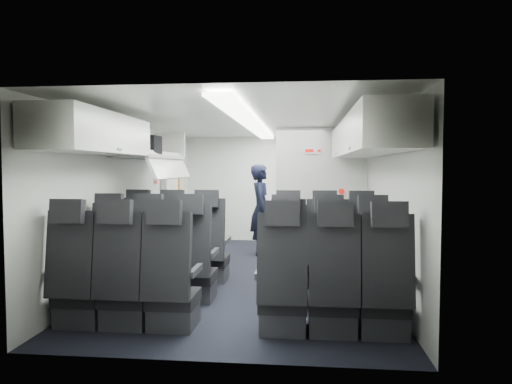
% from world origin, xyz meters
% --- Properties ---
extents(cabin_shell, '(3.41, 6.01, 2.16)m').
position_xyz_m(cabin_shell, '(0.00, 0.00, 1.12)').
color(cabin_shell, black).
rests_on(cabin_shell, ground).
extents(seat_row_front, '(3.33, 0.56, 1.24)m').
position_xyz_m(seat_row_front, '(-0.00, -0.53, 0.40)').
color(seat_row_front, black).
rests_on(seat_row_front, cabin_shell).
extents(seat_row_mid, '(3.33, 0.56, 1.24)m').
position_xyz_m(seat_row_mid, '(-0.00, -1.43, 0.40)').
color(seat_row_mid, black).
rests_on(seat_row_mid, cabin_shell).
extents(seat_row_rear, '(3.33, 0.56, 1.24)m').
position_xyz_m(seat_row_rear, '(-0.00, -2.33, 0.40)').
color(seat_row_rear, black).
rests_on(seat_row_rear, cabin_shell).
extents(overhead_bin_left_rear, '(0.53, 1.80, 0.40)m').
position_xyz_m(overhead_bin_left_rear, '(-1.40, -2.00, 1.86)').
color(overhead_bin_left_rear, silver).
rests_on(overhead_bin_left_rear, cabin_shell).
extents(overhead_bin_left_front_open, '(0.64, 1.70, 0.72)m').
position_xyz_m(overhead_bin_left_front_open, '(-1.44, -0.25, 1.74)').
color(overhead_bin_left_front_open, '#9E9E93').
rests_on(overhead_bin_left_front_open, cabin_shell).
extents(overhead_bin_right_rear, '(0.53, 1.80, 0.40)m').
position_xyz_m(overhead_bin_right_rear, '(1.40, -2.00, 1.86)').
color(overhead_bin_right_rear, silver).
rests_on(overhead_bin_right_rear, cabin_shell).
extents(overhead_bin_right_front, '(0.53, 1.70, 0.40)m').
position_xyz_m(overhead_bin_right_front, '(1.40, -0.25, 1.86)').
color(overhead_bin_right_front, silver).
rests_on(overhead_bin_right_front, cabin_shell).
extents(bulkhead_partition, '(1.40, 0.15, 2.13)m').
position_xyz_m(bulkhead_partition, '(0.98, 0.80, 1.08)').
color(bulkhead_partition, silver).
rests_on(bulkhead_partition, cabin_shell).
extents(galley_unit, '(0.85, 0.52, 1.90)m').
position_xyz_m(galley_unit, '(0.95, 2.72, 0.95)').
color(galley_unit, '#939399').
rests_on(galley_unit, cabin_shell).
extents(boarding_door, '(0.12, 1.27, 1.86)m').
position_xyz_m(boarding_door, '(-1.64, 1.55, 0.95)').
color(boarding_door, silver).
rests_on(boarding_door, cabin_shell).
extents(flight_attendant, '(0.41, 0.60, 1.58)m').
position_xyz_m(flight_attendant, '(-0.02, 1.46, 0.79)').
color(flight_attendant, black).
rests_on(flight_attendant, ground).
extents(carry_on_bag, '(0.43, 0.31, 0.25)m').
position_xyz_m(carry_on_bag, '(-1.40, -0.55, 1.81)').
color(carry_on_bag, black).
rests_on(carry_on_bag, overhead_bin_left_front_open).
extents(papers, '(0.22, 0.08, 0.16)m').
position_xyz_m(papers, '(0.17, 1.41, 0.99)').
color(papers, white).
rests_on(papers, flight_attendant).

